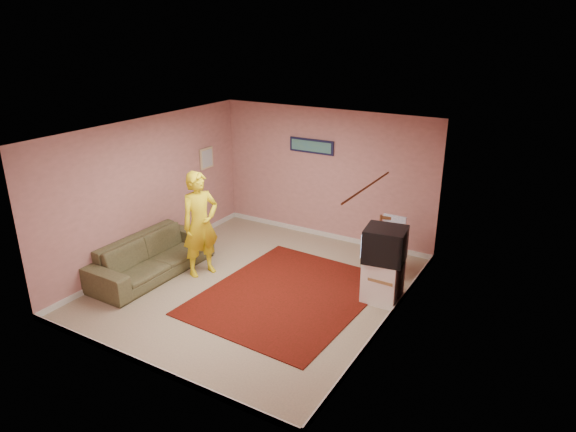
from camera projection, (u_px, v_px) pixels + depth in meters
The scene contains 26 objects.
ground at pixel (256, 287), 8.49m from camera, with size 5.00×5.00×0.00m, color tan.
wall_back at pixel (325, 175), 10.05m from camera, with size 4.50×0.02×2.60m, color tan.
wall_front at pixel (135, 277), 6.01m from camera, with size 4.50×0.02×2.60m, color tan.
wall_left at pixel (149, 191), 9.10m from camera, with size 0.02×5.00×2.60m, color tan.
wall_right at pixel (392, 242), 6.97m from camera, with size 0.02×5.00×2.60m, color tan.
ceiling at pixel (252, 131), 7.58m from camera, with size 4.50×5.00×0.02m, color silver.
baseboard_back at pixel (324, 234), 10.48m from camera, with size 4.50×0.02×0.10m, color silver.
baseboard_front at pixel (146, 365), 6.46m from camera, with size 4.50×0.02×0.10m, color silver.
baseboard_left at pixel (156, 255), 9.53m from camera, with size 0.02×5.00×0.10m, color silver.
baseboard_right at pixel (385, 321), 7.41m from camera, with size 0.02×5.00×0.10m, color silver.
window at pixel (367, 256), 6.19m from camera, with size 0.01×1.10×1.50m, color black.
curtain_sheer at pixel (360, 276), 6.15m from camera, with size 0.01×0.75×2.10m, color silver.
curtain_floral at pixel (380, 254), 6.72m from camera, with size 0.01×0.35×2.10m, color silver.
curtain_rod at pixel (367, 187), 5.91m from camera, with size 0.02×0.02×1.40m, color brown.
picture_back at pixel (311, 146), 9.97m from camera, with size 0.95×0.04×0.28m.
picture_left at pixel (207, 158), 10.29m from camera, with size 0.04×0.38×0.42m.
area_rug at pixel (288, 294), 8.23m from camera, with size 2.41×3.01×0.02m, color black.
tv_cabinet at pixel (383, 281), 7.95m from camera, with size 0.54×0.49×0.69m, color white.
crt_tv at pixel (385, 244), 7.74m from camera, with size 0.68×0.63×0.53m.
chair_a at pixel (390, 241), 8.70m from camera, with size 0.54×0.53×0.55m.
dvd_player at pixel (389, 245), 8.73m from camera, with size 0.32×0.23×0.05m, color silver.
blue_throw at pixel (394, 227), 8.79m from camera, with size 0.40×0.05×0.42m, color #7D9CCC.
chair_b at pixel (386, 270), 7.82m from camera, with size 0.41×0.43×0.50m.
game_console at pixel (385, 274), 7.84m from camera, with size 0.20×0.14×0.04m, color white.
sofa at pixel (152, 256), 8.81m from camera, with size 2.28×0.89×0.66m, color brown.
person at pixel (200, 224), 8.65m from camera, with size 0.67×0.44×1.83m, color yellow.
Camera 1 is at (4.27, -6.23, 4.08)m, focal length 32.00 mm.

